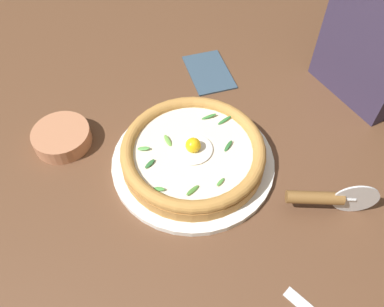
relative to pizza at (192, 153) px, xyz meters
The scene contains 6 objects.
ground_plane 0.05m from the pizza, 103.35° to the left, with size 2.40×2.40×0.03m, color brown.
pizza_plate 0.03m from the pizza, 163.97° to the left, with size 0.31×0.31×0.01m, color white.
pizza is the anchor object (origin of this frame).
side_bowl 0.26m from the pizza, 44.77° to the right, with size 0.11×0.11×0.03m, color #B57451.
pizza_cutter 0.25m from the pizza, 123.02° to the left, with size 0.13×0.10×0.08m.
folded_napkin 0.27m from the pizza, 131.51° to the right, with size 0.14×0.09×0.01m, color #33495E.
Camera 1 is at (0.25, 0.37, 0.60)m, focal length 36.86 mm.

